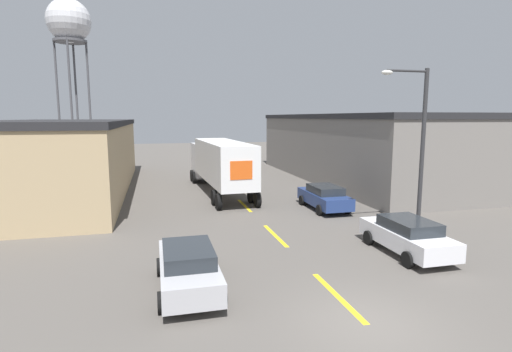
{
  "coord_description": "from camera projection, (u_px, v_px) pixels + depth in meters",
  "views": [
    {
      "loc": [
        -5.44,
        -9.16,
        5.62
      ],
      "look_at": [
        0.36,
        13.73,
        2.14
      ],
      "focal_mm": 28.0,
      "sensor_mm": 36.0,
      "label": 1
    }
  ],
  "objects": [
    {
      "name": "ground_plane",
      "position": [
        366.0,
        324.0,
        10.92
      ],
      "size": [
        160.0,
        160.0,
        0.0
      ],
      "primitive_type": "plane",
      "color": "#56514C"
    },
    {
      "name": "road_centerline",
      "position": [
        275.0,
        235.0,
        19.14
      ],
      "size": [
        0.2,
        17.2,
        0.01
      ],
      "color": "yellow",
      "rests_on": "ground_plane"
    },
    {
      "name": "warehouse_left",
      "position": [
        62.0,
        156.0,
        29.98
      ],
      "size": [
        9.52,
        25.21,
        5.41
      ],
      "color": "tan",
      "rests_on": "ground_plane"
    },
    {
      "name": "warehouse_right",
      "position": [
        361.0,
        147.0,
        36.7
      ],
      "size": [
        10.87,
        26.65,
        5.9
      ],
      "color": "slate",
      "rests_on": "ground_plane"
    },
    {
      "name": "semi_truck",
      "position": [
        219.0,
        161.0,
        29.93
      ],
      "size": [
        3.32,
        13.58,
        3.91
      ],
      "rotation": [
        0.0,
        0.0,
        0.05
      ],
      "color": "silver",
      "rests_on": "ground_plane"
    },
    {
      "name": "parked_car_right_mid",
      "position": [
        324.0,
        197.0,
        24.5
      ],
      "size": [
        2.01,
        4.62,
        1.49
      ],
      "color": "navy",
      "rests_on": "ground_plane"
    },
    {
      "name": "parked_car_left_near",
      "position": [
        188.0,
        267.0,
        13.03
      ],
      "size": [
        2.01,
        4.62,
        1.49
      ],
      "color": "#B2B2B7",
      "rests_on": "ground_plane"
    },
    {
      "name": "parked_car_right_near",
      "position": [
        407.0,
        235.0,
        16.49
      ],
      "size": [
        2.01,
        4.62,
        1.49
      ],
      "color": "silver",
      "rests_on": "ground_plane"
    },
    {
      "name": "water_tower",
      "position": [
        69.0,
        24.0,
        51.31
      ],
      "size": [
        5.5,
        5.5,
        20.67
      ],
      "color": "#47474C",
      "rests_on": "ground_plane"
    },
    {
      "name": "street_lamp",
      "position": [
        418.0,
        140.0,
        18.86
      ],
      "size": [
        2.46,
        0.32,
        7.87
      ],
      "color": "#2D2D30",
      "rests_on": "ground_plane"
    }
  ]
}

